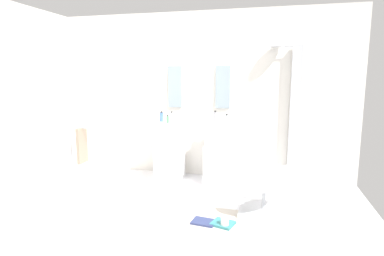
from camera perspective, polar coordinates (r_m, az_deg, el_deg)
ground_plane at (r=3.88m, az=-4.27°, el=-15.51°), size 4.80×3.60×0.04m
rear_partition at (r=5.12m, az=1.35°, el=5.86°), size 4.80×0.10×2.60m
pedestal_sink_left at (r=4.97m, az=-4.04°, el=-3.91°), size 0.43×0.43×1.01m
pedestal_sink_right at (r=4.80m, az=4.82°, el=-4.42°), size 0.43×0.43×1.01m
vanity_mirror_left at (r=5.15m, az=-3.06°, el=7.41°), size 0.22×0.03×0.65m
vanity_mirror_right at (r=4.98m, az=5.57°, el=7.32°), size 0.22×0.03×0.65m
shower_column at (r=4.91m, az=17.75°, el=2.69°), size 0.49×0.24×2.05m
lounge_chair at (r=3.87m, az=12.84°, el=-9.90°), size 1.05×1.05×0.65m
towel_rack at (r=4.72m, az=-19.42°, el=-3.20°), size 0.37×0.22×0.95m
area_rug at (r=3.73m, az=2.83°, el=-16.14°), size 0.95×0.68×0.01m
magazine_teal at (r=3.62m, az=5.58°, el=-16.70°), size 0.28×0.26×0.03m
magazine_navy at (r=3.65m, az=2.12°, el=-16.49°), size 0.27×0.22×0.02m
coffee_mug at (r=3.55m, az=5.92°, el=-16.51°), size 0.09×0.09×0.11m
soap_bottle_blue at (r=4.93m, az=-5.49°, el=2.00°), size 0.06×0.06×0.16m
soap_bottle_clear at (r=4.62m, az=6.25°, el=1.48°), size 0.05×0.05×0.16m
soap_bottle_white at (r=5.00m, az=-3.65°, el=2.06°), size 0.05×0.05×0.15m
soap_bottle_grey at (r=4.79m, az=4.20°, el=1.95°), size 0.06×0.06×0.18m
soap_bottle_green at (r=4.76m, az=-4.38°, el=1.56°), size 0.04×0.04×0.13m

